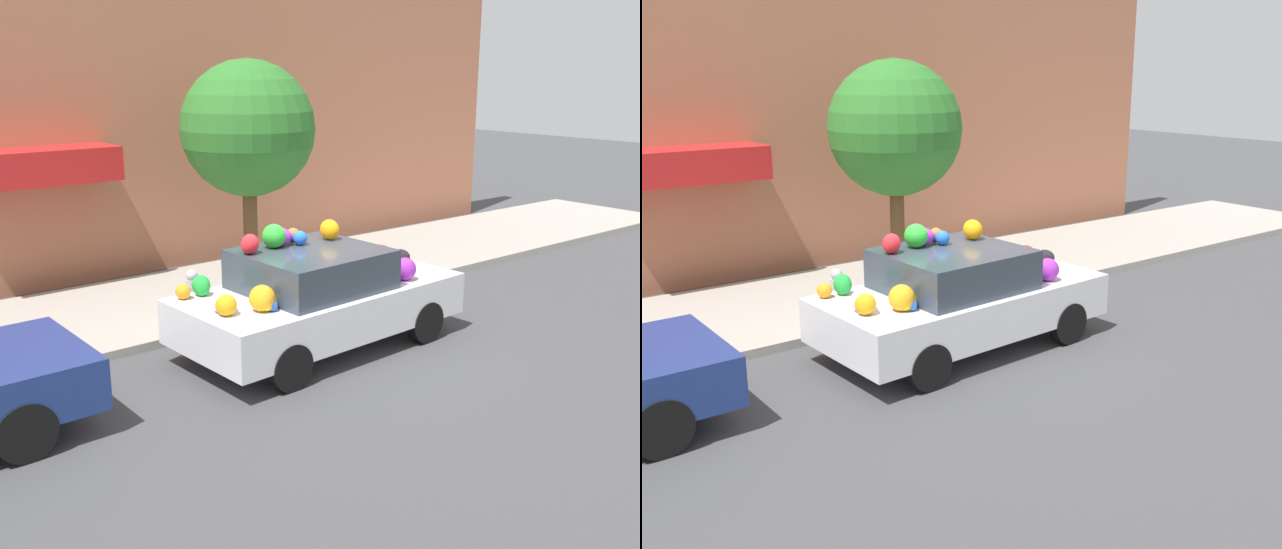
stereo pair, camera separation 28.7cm
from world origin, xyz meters
TOP-DOWN VIEW (x-y plane):
  - ground_plane at (0.00, 0.00)m, footprint 60.00×60.00m
  - sidewalk_curb at (0.00, 2.70)m, footprint 24.00×3.20m
  - building_facade at (-0.08, 4.93)m, footprint 18.00×1.20m
  - street_tree at (0.79, 2.67)m, footprint 2.21×2.21m
  - fire_hydrant at (-0.87, 1.73)m, footprint 0.20×0.20m
  - art_car at (-0.04, -0.19)m, footprint 4.00×2.01m

SIDE VIEW (x-z plane):
  - ground_plane at x=0.00m, z-range 0.00..0.00m
  - sidewalk_curb at x=0.00m, z-range 0.00..0.13m
  - fire_hydrant at x=-0.87m, z-range 0.13..0.83m
  - art_car at x=-0.04m, z-range -0.12..1.59m
  - street_tree at x=0.79m, z-range 0.86..4.57m
  - building_facade at x=-0.08m, z-range -0.04..6.33m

